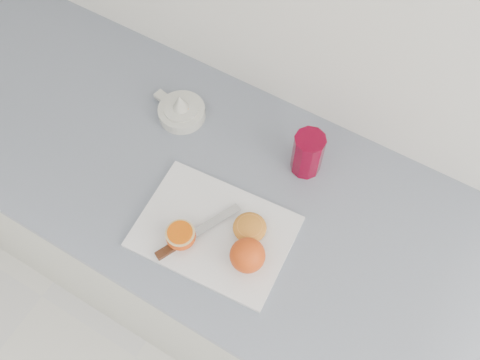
% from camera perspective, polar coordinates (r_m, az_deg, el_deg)
% --- Properties ---
extents(counter, '(2.50, 0.64, 0.89)m').
position_cam_1_polar(counter, '(1.68, -1.44, -7.87)').
color(counter, beige).
rests_on(counter, ground).
extents(cutting_board, '(0.36, 0.27, 0.01)m').
position_cam_1_polar(cutting_board, '(1.22, -2.74, -5.53)').
color(cutting_board, white).
rests_on(cutting_board, counter).
extents(whole_orange, '(0.08, 0.08, 0.08)m').
position_cam_1_polar(whole_orange, '(1.15, 0.81, -8.05)').
color(whole_orange, '#FA5013').
rests_on(whole_orange, cutting_board).
extents(half_orange, '(0.07, 0.07, 0.04)m').
position_cam_1_polar(half_orange, '(1.19, -6.34, -5.95)').
color(half_orange, '#FA5013').
rests_on(half_orange, cutting_board).
extents(squeezed_shell, '(0.08, 0.08, 0.03)m').
position_cam_1_polar(squeezed_shell, '(1.20, 1.04, -5.09)').
color(squeezed_shell, orange).
rests_on(squeezed_shell, cutting_board).
extents(paring_knife, '(0.11, 0.21, 0.01)m').
position_cam_1_polar(paring_knife, '(1.20, -6.15, -6.49)').
color(paring_knife, '#4E2614').
rests_on(paring_knife, cutting_board).
extents(citrus_juicer, '(0.15, 0.12, 0.08)m').
position_cam_1_polar(citrus_juicer, '(1.38, -6.30, 7.40)').
color(citrus_juicer, silver).
rests_on(citrus_juicer, counter).
extents(red_tumbler, '(0.07, 0.07, 0.12)m').
position_cam_1_polar(red_tumbler, '(1.26, 7.20, 2.70)').
color(red_tumbler, maroon).
rests_on(red_tumbler, counter).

